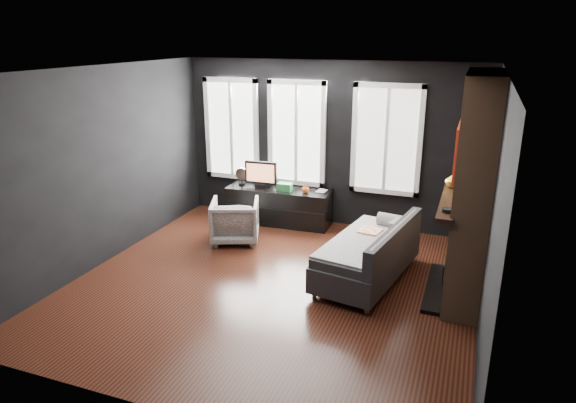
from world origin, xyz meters
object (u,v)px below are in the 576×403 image
(mug, at_px, (305,189))
(mantel_vase, at_px, (453,180))
(sofa, at_px, (368,251))
(monitor, at_px, (261,173))
(book, at_px, (317,185))
(armchair, at_px, (235,219))
(media_console, at_px, (279,206))

(mug, relative_size, mantel_vase, 0.61)
(mantel_vase, bearing_deg, sofa, -154.65)
(monitor, xyz_separation_m, mantel_vase, (3.12, -1.09, 0.46))
(mug, distance_m, book, 0.23)
(mug, bearing_deg, armchair, -132.56)
(mug, bearing_deg, monitor, 176.49)
(media_console, bearing_deg, sofa, -42.07)
(armchair, distance_m, media_console, 1.05)
(media_console, xyz_separation_m, book, (0.64, 0.10, 0.41))
(armchair, relative_size, mantel_vase, 3.72)
(book, bearing_deg, sofa, -53.90)
(sofa, bearing_deg, mantel_vase, 35.51)
(sofa, distance_m, book, 2.08)
(sofa, distance_m, mug, 2.03)
(book, bearing_deg, armchair, -132.26)
(monitor, distance_m, mug, 0.83)
(mantel_vase, bearing_deg, media_console, 158.38)
(armchair, bearing_deg, media_console, -130.46)
(sofa, bearing_deg, monitor, 154.86)
(book, height_order, mantel_vase, mantel_vase)
(book, relative_size, mantel_vase, 1.08)
(mug, xyz_separation_m, mantel_vase, (2.31, -1.04, 0.66))
(sofa, xyz_separation_m, mug, (-1.36, 1.49, 0.27))
(armchair, bearing_deg, mug, -153.76)
(monitor, height_order, book, monitor)
(mantel_vase, bearing_deg, monitor, 160.81)
(armchair, relative_size, mug, 6.07)
(media_console, height_order, mug, mug)
(sofa, height_order, mantel_vase, mantel_vase)
(media_console, relative_size, mantel_vase, 8.97)
(sofa, relative_size, mantel_vase, 9.43)
(media_console, bearing_deg, monitor, -177.23)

